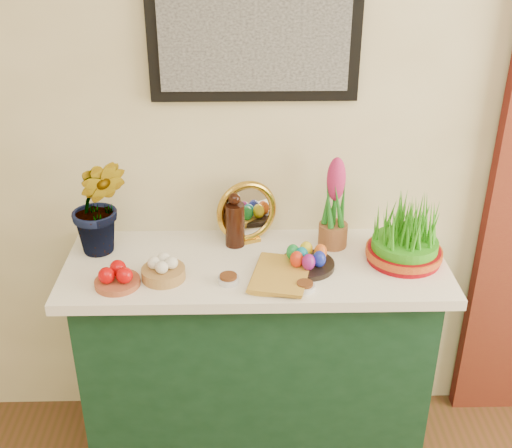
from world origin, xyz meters
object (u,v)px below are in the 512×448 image
at_px(wheatgrass_sabzeh, 406,236).
at_px(hyacinth_green, 97,190).
at_px(mirror, 247,213).
at_px(book, 253,271).
at_px(sideboard, 256,361).

bearing_deg(wheatgrass_sabzeh, hyacinth_green, 175.42).
height_order(mirror, book, mirror).
bearing_deg(mirror, book, -85.55).
distance_m(book, wheatgrass_sabzeh, 0.57).
bearing_deg(mirror, wheatgrass_sabzeh, -16.17).
xyz_separation_m(sideboard, book, (-0.01, -0.10, 0.48)).
height_order(sideboard, book, book).
relative_size(mirror, book, 0.96).
height_order(sideboard, mirror, mirror).
height_order(sideboard, wheatgrass_sabzeh, wheatgrass_sabzeh).
bearing_deg(wheatgrass_sabzeh, sideboard, 179.72).
bearing_deg(hyacinth_green, wheatgrass_sabzeh, -3.17).
bearing_deg(mirror, sideboard, -79.36).
xyz_separation_m(mirror, wheatgrass_sabzeh, (0.58, -0.17, -0.02)).
xyz_separation_m(sideboard, hyacinth_green, (-0.57, 0.09, 0.72)).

